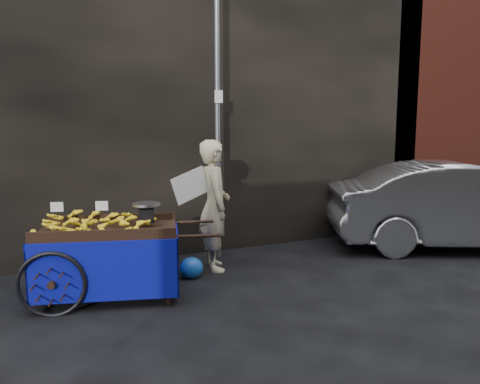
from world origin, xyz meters
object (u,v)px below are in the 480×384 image
banana_cart (104,236)px  parked_car (464,206)px  plastic_bag (191,268)px  vendor (214,205)px

banana_cart → parked_car: bearing=14.2°
parked_car → banana_cart: bearing=114.5°
plastic_bag → parked_car: bearing=-4.7°
plastic_bag → parked_car: 4.57m
vendor → plastic_bag: vendor is taller
vendor → parked_car: bearing=-87.3°
banana_cart → plastic_bag: bearing=25.2°
banana_cart → plastic_bag: 1.26m
plastic_bag → parked_car: parked_car is taller
banana_cart → plastic_bag: size_ratio=7.42×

